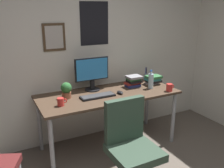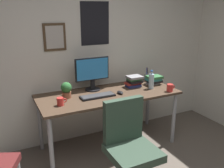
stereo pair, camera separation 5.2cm
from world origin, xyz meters
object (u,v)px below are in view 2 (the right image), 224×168
(coffee_mug_near, at_px, (61,101))
(pen_cup, at_px, (147,76))
(book_stack_left, at_px, (134,81))
(office_chair, at_px, (129,143))
(keyboard, at_px, (98,96))
(water_bottle, at_px, (151,81))
(coffee_mug_far, at_px, (170,88))
(potted_plant, at_px, (66,89))
(book_stack_right, at_px, (154,80))
(monitor, at_px, (92,72))
(computer_mouse, at_px, (120,92))

(coffee_mug_near, bearing_deg, pen_cup, 16.62)
(book_stack_left, bearing_deg, pen_cup, 30.43)
(office_chair, bearing_deg, keyboard, 90.43)
(water_bottle, relative_size, coffee_mug_far, 2.11)
(water_bottle, relative_size, potted_plant, 1.29)
(pen_cup, height_order, book_stack_left, pen_cup)
(book_stack_right, bearing_deg, monitor, 169.91)
(potted_plant, xyz_separation_m, pen_cup, (1.30, 0.22, -0.05))
(computer_mouse, xyz_separation_m, water_bottle, (0.48, 0.01, 0.09))
(monitor, distance_m, pen_cup, 0.93)
(keyboard, height_order, water_bottle, water_bottle)
(potted_plant, bearing_deg, book_stack_right, -0.70)
(coffee_mug_far, height_order, potted_plant, potted_plant)
(monitor, distance_m, book_stack_right, 0.90)
(office_chair, distance_m, book_stack_left, 1.15)
(office_chair, xyz_separation_m, coffee_mug_near, (-0.48, 0.70, 0.27))
(water_bottle, bearing_deg, coffee_mug_near, -177.70)
(coffee_mug_far, bearing_deg, coffee_mug_near, 173.62)
(coffee_mug_near, bearing_deg, keyboard, 7.88)
(computer_mouse, relative_size, potted_plant, 0.56)
(book_stack_left, bearing_deg, potted_plant, -179.01)
(monitor, height_order, potted_plant, monitor)
(office_chair, height_order, monitor, monitor)
(office_chair, relative_size, pen_cup, 4.75)
(coffee_mug_far, xyz_separation_m, pen_cup, (0.03, 0.58, 0.01))
(keyboard, distance_m, coffee_mug_far, 0.95)
(water_bottle, xyz_separation_m, coffee_mug_far, (0.15, -0.21, -0.06))
(computer_mouse, height_order, potted_plant, potted_plant)
(office_chair, relative_size, book_stack_right, 4.40)
(office_chair, bearing_deg, water_bottle, 44.20)
(office_chair, xyz_separation_m, book_stack_left, (0.61, 0.92, 0.31))
(office_chair, relative_size, coffee_mug_far, 7.94)
(office_chair, relative_size, coffee_mug_near, 8.42)
(monitor, bearing_deg, office_chair, -92.34)
(monitor, bearing_deg, water_bottle, -22.24)
(coffee_mug_near, bearing_deg, potted_plant, 58.08)
(keyboard, xyz_separation_m, potted_plant, (-0.35, 0.14, 0.09))
(pen_cup, bearing_deg, keyboard, -159.30)
(book_stack_right, bearing_deg, book_stack_left, 174.09)
(office_chair, relative_size, keyboard, 2.21)
(water_bottle, bearing_deg, book_stack_right, 44.71)
(pen_cup, bearing_deg, potted_plant, -170.45)
(coffee_mug_far, bearing_deg, keyboard, 166.49)
(coffee_mug_near, relative_size, book_stack_right, 0.52)
(water_bottle, height_order, book_stack_left, water_bottle)
(keyboard, relative_size, pen_cup, 2.15)
(office_chair, relative_size, book_stack_left, 4.40)
(computer_mouse, bearing_deg, coffee_mug_far, -17.76)
(coffee_mug_near, bearing_deg, office_chair, -55.43)
(computer_mouse, xyz_separation_m, coffee_mug_near, (-0.78, -0.04, 0.03))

